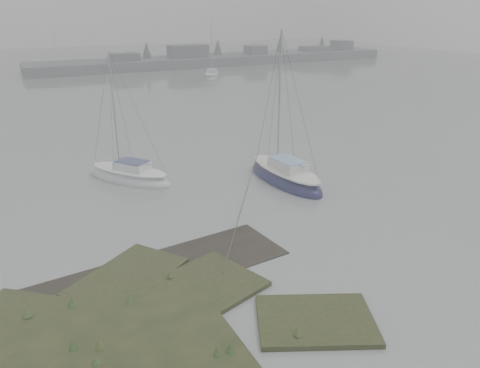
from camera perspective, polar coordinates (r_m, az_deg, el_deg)
name	(u,v)px	position (r m, az deg, el deg)	size (l,w,h in m)	color
ground	(99,120)	(41.54, -16.85, 7.48)	(160.00, 160.00, 0.00)	slate
far_shoreline	(225,59)	(79.79, -1.80, 15.04)	(60.00, 8.00, 4.15)	#4C4F51
sailboat_main	(285,177)	(25.68, 5.54, 0.88)	(2.29, 6.16, 8.56)	#0E0F37
sailboat_white	(130,176)	(26.43, -13.25, 0.91)	(4.51, 5.26, 7.42)	silver
sailboat_far_b	(212,76)	(63.93, -3.45, 13.00)	(4.31, 5.80, 7.91)	#A8ABB1
sailboat_far_c	(62,71)	(74.47, -20.87, 12.79)	(4.14, 3.96, 6.10)	#B6BCC0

